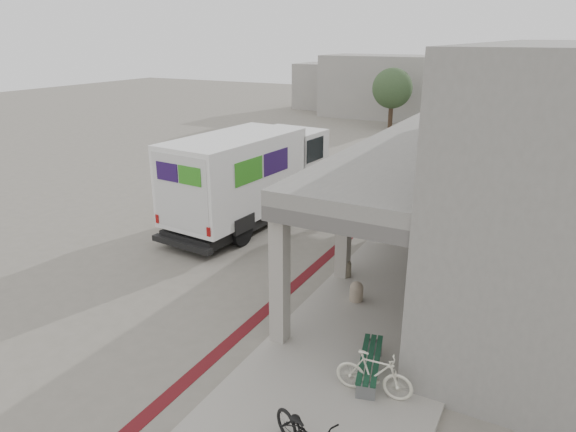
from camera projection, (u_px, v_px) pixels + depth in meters
The scene contains 13 objects.
ground at pixel (275, 271), 16.52m from camera, with size 120.00×120.00×0.00m, color slate.
bike_lane_stripe at pixel (329, 255), 17.74m from camera, with size 0.35×40.00×0.01m, color #561116.
sidewalk at pixel (397, 298), 14.73m from camera, with size 4.40×28.00×0.12m, color #9B958B.
transit_building at pixel (534, 163), 16.11m from camera, with size 7.60×17.00×7.00m.
distant_backdrop at pixel (441, 87), 46.76m from camera, with size 28.00×10.00×6.50m.
tree_left at pixel (392, 88), 40.99m from camera, with size 3.20×3.20×4.80m.
tree_mid at pixel (488, 90), 39.55m from camera, with size 3.20×3.20×4.80m.
fedex_truck at pixel (252, 175), 20.36m from camera, with size 3.34×8.78×3.67m.
bench at pixel (370, 363), 11.17m from camera, with size 0.85×1.95×0.45m.
bollard_near at pixel (356, 291), 14.38m from camera, with size 0.38×0.38×0.57m.
bollard_far at pixel (346, 268), 15.86m from camera, with size 0.36×0.36×0.54m.
utility_cabinet at pixel (436, 285), 14.31m from camera, with size 0.44×0.58×0.97m, color gray.
bicycle_cream at pixel (374, 374), 10.53m from camera, with size 0.46×1.62×0.98m, color silver.
Camera 1 is at (7.41, -13.04, 7.17)m, focal length 32.00 mm.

